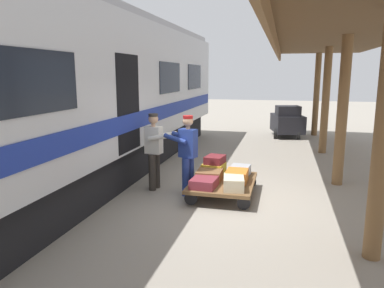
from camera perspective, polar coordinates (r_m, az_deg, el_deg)
The scene contains 14 objects.
ground_plane at distance 7.57m, azimuth 5.79°, elevation -8.90°, with size 60.00×60.00×0.00m, color gray.
platform_canopy at distance 7.20m, azimuth 24.87°, elevation 15.75°, with size 3.20×18.87×3.56m.
train_car at distance 8.45m, azimuth -19.28°, elevation 6.93°, with size 3.03×16.51×4.00m.
luggage_cart at distance 7.81m, azimuth 4.84°, elevation -6.07°, with size 1.30×1.77×0.33m.
suitcase_burgundy_valise at distance 7.37m, azimuth 1.97°, elevation -5.98°, with size 0.48×0.63×0.18m, color maroon.
suitcase_cream_canvas at distance 7.26m, azimuth 6.52°, elevation -6.02°, with size 0.39×0.61×0.25m, color beige.
suitcase_yellow_case at distance 8.28m, azimuth 3.40°, elevation -3.87°, with size 0.47×0.52×0.24m, color gold.
suitcase_orange_carryall at distance 7.73m, azimuth 7.00°, elevation -4.99°, with size 0.43×0.56×0.25m, color #CC6B23.
suitcase_brown_leather at distance 7.82m, azimuth 2.73°, elevation -4.87°, with size 0.52×0.55×0.21m, color brown.
suitcase_gray_aluminum at distance 8.20m, azimuth 7.43°, elevation -4.19°, with size 0.41×0.56×0.22m, color #9EA0A5.
suitcase_maroon_trunk at distance 8.25m, azimuth 3.60°, elevation -2.44°, with size 0.38×0.48×0.17m, color maroon.
porter_in_overalls at distance 7.74m, azimuth -0.76°, elevation -1.27°, with size 0.72×0.54×1.70m.
porter_by_door at distance 8.13m, azimuth -5.84°, elevation -0.74°, with size 0.70×0.49×1.70m.
baggage_tug at distance 15.51m, azimuth 14.65°, elevation 3.39°, with size 1.45×1.90×1.30m.
Camera 1 is at (-0.99, 7.05, 2.55)m, focal length 34.20 mm.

